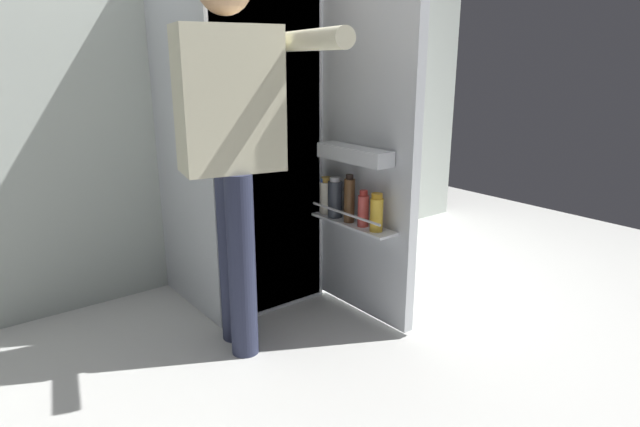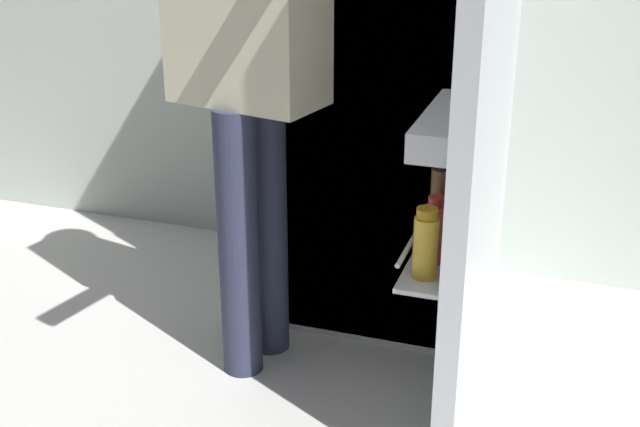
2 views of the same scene
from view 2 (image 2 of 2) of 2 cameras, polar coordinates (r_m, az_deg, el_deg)
ground_plane at (r=2.54m, az=1.94°, el=-11.56°), size 5.97×5.97×0.00m
refrigerator at (r=2.65m, az=6.12°, el=10.93°), size 0.68×1.28×1.79m
person at (r=2.31m, az=-4.75°, el=11.41°), size 0.54×0.77×1.64m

